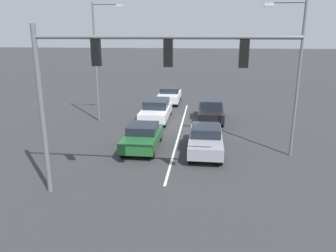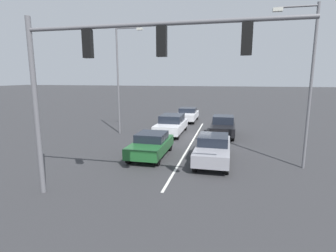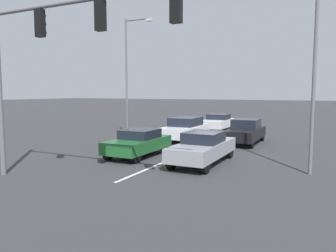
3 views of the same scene
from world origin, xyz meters
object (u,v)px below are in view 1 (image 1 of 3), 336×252
Objects in this scene: car_gray_leftlane_front at (206,139)px; street_lamp_right_shoulder at (99,55)px; street_lamp_left_shoulder at (295,70)px; car_black_leftlane_second at (211,111)px; car_darkgreen_midlane_front at (142,136)px; car_white_midlane_second at (156,110)px; traffic_signal_gantry at (117,73)px; car_silver_midlane_third at (170,95)px.

street_lamp_right_shoulder reaches higher than car_gray_leftlane_front.
street_lamp_left_shoulder is at bearing 154.33° from street_lamp_right_shoulder.
car_darkgreen_midlane_front is at bearing 59.44° from car_black_leftlane_second.
car_gray_leftlane_front is at bearing 120.02° from car_white_midlane_second.
street_lamp_right_shoulder is (4.40, -11.22, -0.11)m from traffic_signal_gantry.
car_darkgreen_midlane_front is 0.86× the size of car_white_midlane_second.
traffic_signal_gantry is at bearing 91.96° from car_white_midlane_second.
car_black_leftlane_second is at bearing -175.50° from car_white_midlane_second.
car_white_midlane_second is at bearing 87.38° from car_silver_midlane_third.
car_black_leftlane_second is 0.47× the size of traffic_signal_gantry.
street_lamp_left_shoulder is at bearing -144.57° from traffic_signal_gantry.
car_gray_leftlane_front reaches higher than car_silver_midlane_third.
car_gray_leftlane_front is at bearing 177.88° from car_darkgreen_midlane_front.
car_darkgreen_midlane_front is 7.04m from traffic_signal_gantry.
car_black_leftlane_second is 9.11m from street_lamp_right_shoulder.
car_gray_leftlane_front is 7.45m from car_white_midlane_second.
street_lamp_right_shoulder reaches higher than street_lamp_left_shoulder.
car_gray_leftlane_front is 3.57m from car_darkgreen_midlane_front.
street_lamp_left_shoulder is (-4.32, 0.05, 3.83)m from car_gray_leftlane_front.
car_darkgreen_midlane_front is 8.79m from street_lamp_left_shoulder.
car_silver_midlane_third is (3.79, -6.09, -0.05)m from car_black_leftlane_second.
traffic_signal_gantry is at bearing 58.82° from car_gray_leftlane_front.
car_black_leftlane_second is 1.07× the size of car_silver_midlane_third.
street_lamp_right_shoulder reaches higher than car_black_leftlane_second.
car_white_midlane_second is (0.16, -6.32, 0.08)m from car_darkgreen_midlane_front.
traffic_signal_gantry reaches higher than car_white_midlane_second.
car_gray_leftlane_front is 10.45m from street_lamp_right_shoulder.
car_silver_midlane_third is 9.28m from street_lamp_right_shoulder.
car_white_midlane_second is 0.57× the size of street_lamp_right_shoulder.
car_silver_midlane_third is at bearing -75.05° from car_gray_leftlane_front.
traffic_signal_gantry is 12.06m from street_lamp_right_shoulder.
car_darkgreen_midlane_front is 8.11m from street_lamp_right_shoulder.
car_gray_leftlane_front is at bearing 143.38° from street_lamp_right_shoulder.
street_lamp_right_shoulder is 13.36m from street_lamp_left_shoulder.
car_darkgreen_midlane_front is 12.73m from car_silver_midlane_third.
street_lamp_left_shoulder is at bearing 178.69° from car_darkgreen_midlane_front.
car_white_midlane_second is 12.65m from traffic_signal_gantry.
car_gray_leftlane_front is 1.14× the size of car_silver_midlane_third.
car_black_leftlane_second reaches higher than car_gray_leftlane_front.
street_lamp_left_shoulder is (-12.04, 5.79, -0.26)m from street_lamp_right_shoulder.
car_silver_midlane_third is 15.55m from street_lamp_left_shoulder.
car_black_leftlane_second is 0.94× the size of car_white_midlane_second.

